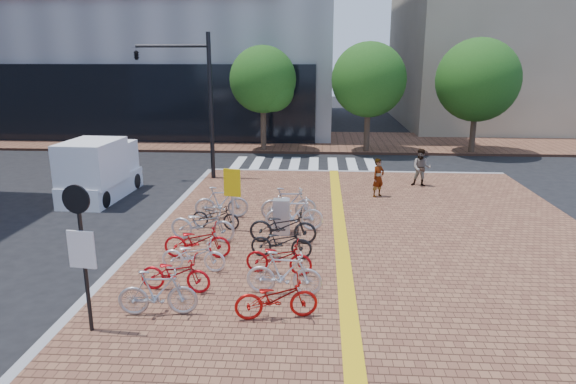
# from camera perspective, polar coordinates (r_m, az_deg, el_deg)

# --- Properties ---
(ground) EXTENTS (120.00, 120.00, 0.00)m
(ground) POSITION_cam_1_polar(r_m,az_deg,el_deg) (13.46, -2.38, -9.34)
(ground) COLOR black
(ground) RESTS_ON ground
(kerb_north) EXTENTS (14.00, 0.25, 0.15)m
(kerb_north) POSITION_cam_1_polar(r_m,az_deg,el_deg) (24.87, 7.41, 2.15)
(kerb_north) COLOR gray
(kerb_north) RESTS_ON ground
(far_sidewalk) EXTENTS (70.00, 8.00, 0.15)m
(far_sidewalk) POSITION_cam_1_polar(r_m,az_deg,el_deg) (33.67, 1.34, 5.63)
(far_sidewalk) COLOR brown
(far_sidewalk) RESTS_ON ground
(building_beige) EXTENTS (20.00, 18.00, 18.00)m
(building_beige) POSITION_cam_1_polar(r_m,az_deg,el_deg) (47.36, 25.54, 17.79)
(building_beige) COLOR gray
(building_beige) RESTS_ON ground
(crosswalk) EXTENTS (7.50, 4.00, 0.01)m
(crosswalk) POSITION_cam_1_polar(r_m,az_deg,el_deg) (26.79, 1.79, 3.05)
(crosswalk) COLOR silver
(crosswalk) RESTS_ON ground
(street_trees) EXTENTS (16.20, 4.60, 6.35)m
(street_trees) POSITION_cam_1_polar(r_m,az_deg,el_deg) (29.92, 11.01, 11.95)
(street_trees) COLOR #38281E
(street_trees) RESTS_ON far_sidewalk
(bike_0) EXTENTS (1.73, 0.64, 1.02)m
(bike_0) POSITION_cam_1_polar(r_m,az_deg,el_deg) (11.43, -14.29, -10.80)
(bike_0) COLOR #A8A8AD
(bike_0) RESTS_ON sidewalk
(bike_1) EXTENTS (1.77, 0.78, 0.90)m
(bike_1) POSITION_cam_1_polar(r_m,az_deg,el_deg) (12.45, -12.41, -8.79)
(bike_1) COLOR red
(bike_1) RESTS_ON sidewalk
(bike_2) EXTENTS (1.69, 0.64, 0.88)m
(bike_2) POSITION_cam_1_polar(r_m,az_deg,el_deg) (13.46, -10.46, -6.88)
(bike_2) COLOR white
(bike_2) RESTS_ON sidewalk
(bike_3) EXTENTS (1.84, 0.69, 0.96)m
(bike_3) POSITION_cam_1_polar(r_m,az_deg,el_deg) (14.30, -10.06, -5.36)
(bike_3) COLOR red
(bike_3) RESTS_ON sidewalk
(bike_4) EXTENTS (2.08, 0.98, 1.05)m
(bike_4) POSITION_cam_1_polar(r_m,az_deg,el_deg) (15.52, -9.49, -3.51)
(bike_4) COLOR #B5B5BA
(bike_4) RESTS_ON sidewalk
(bike_5) EXTENTS (1.68, 0.85, 0.84)m
(bike_5) POSITION_cam_1_polar(r_m,az_deg,el_deg) (16.55, -8.05, -2.65)
(bike_5) COLOR black
(bike_5) RESTS_ON sidewalk
(bike_6) EXTENTS (1.88, 0.78, 1.09)m
(bike_6) POSITION_cam_1_polar(r_m,az_deg,el_deg) (17.59, -7.40, -1.14)
(bike_6) COLOR #B7B8BC
(bike_6) RESTS_ON sidewalk
(bike_7) EXTENTS (1.85, 0.94, 0.92)m
(bike_7) POSITION_cam_1_polar(r_m,az_deg,el_deg) (10.99, -1.31, -11.67)
(bike_7) COLOR #AB0F0C
(bike_7) RESTS_ON sidewalk
(bike_8) EXTENTS (1.80, 0.61, 1.06)m
(bike_8) POSITION_cam_1_polar(r_m,az_deg,el_deg) (11.95, -0.45, -9.03)
(bike_8) COLOR silver
(bike_8) RESTS_ON sidewalk
(bike_9) EXTENTS (1.77, 0.80, 0.90)m
(bike_9) POSITION_cam_1_polar(r_m,az_deg,el_deg) (13.07, -1.03, -7.25)
(bike_9) COLOR #A10B0F
(bike_9) RESTS_ON sidewalk
(bike_10) EXTENTS (1.75, 0.75, 0.89)m
(bike_10) POSITION_cam_1_polar(r_m,az_deg,el_deg) (14.09, -0.75, -5.57)
(bike_10) COLOR black
(bike_10) RESTS_ON sidewalk
(bike_11) EXTENTS (2.04, 0.82, 1.05)m
(bike_11) POSITION_cam_1_polar(r_m,az_deg,el_deg) (15.13, -0.57, -3.79)
(bike_11) COLOR black
(bike_11) RESTS_ON sidewalk
(bike_12) EXTENTS (1.86, 0.64, 1.10)m
(bike_12) POSITION_cam_1_polar(r_m,az_deg,el_deg) (16.18, 0.70, -2.44)
(bike_12) COLOR silver
(bike_12) RESTS_ON sidewalk
(bike_13) EXTENTS (1.93, 0.76, 1.13)m
(bike_13) POSITION_cam_1_polar(r_m,az_deg,el_deg) (17.19, 0.08, -1.34)
(bike_13) COLOR #A2A2A6
(bike_13) RESTS_ON sidewalk
(pedestrian_a) EXTENTS (0.66, 0.63, 1.51)m
(pedestrian_a) POSITION_cam_1_polar(r_m,az_deg,el_deg) (20.34, 10.00, 1.57)
(pedestrian_a) COLOR gray
(pedestrian_a) RESTS_ON sidewalk
(pedestrian_b) EXTENTS (0.90, 0.78, 1.60)m
(pedestrian_b) POSITION_cam_1_polar(r_m,az_deg,el_deg) (22.36, 14.59, 2.63)
(pedestrian_b) COLOR #4C5060
(pedestrian_b) RESTS_ON sidewalk
(utility_box) EXTENTS (0.51, 0.37, 1.11)m
(utility_box) POSITION_cam_1_polar(r_m,az_deg,el_deg) (15.87, -0.73, -2.77)
(utility_box) COLOR silver
(utility_box) RESTS_ON sidewalk
(yellow_sign) EXTENTS (0.54, 0.18, 2.01)m
(yellow_sign) POSITION_cam_1_polar(r_m,az_deg,el_deg) (16.00, -6.24, 0.41)
(yellow_sign) COLOR #B7B7BC
(yellow_sign) RESTS_ON sidewalk
(notice_sign) EXTENTS (0.57, 0.16, 3.06)m
(notice_sign) POSITION_cam_1_polar(r_m,az_deg,el_deg) (10.68, -21.99, -5.09)
(notice_sign) COLOR black
(notice_sign) RESTS_ON sidewalk
(traffic_light_pole) EXTENTS (3.41, 1.31, 6.35)m
(traffic_light_pole) POSITION_cam_1_polar(r_m,az_deg,el_deg) (23.34, -12.29, 12.16)
(traffic_light_pole) COLOR black
(traffic_light_pole) RESTS_ON sidewalk
(box_truck) EXTENTS (1.99, 4.22, 2.40)m
(box_truck) POSITION_cam_1_polar(r_m,az_deg,el_deg) (21.70, -20.22, 2.31)
(box_truck) COLOR white
(box_truck) RESTS_ON ground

